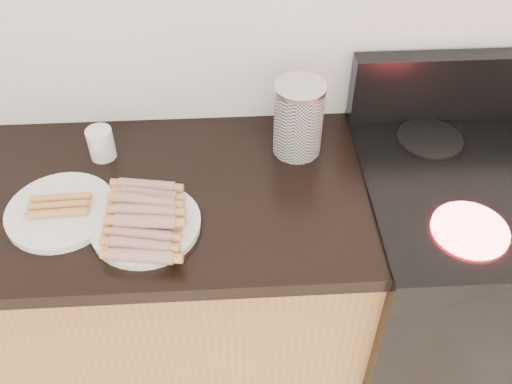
{
  "coord_description": "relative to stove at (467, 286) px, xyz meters",
  "views": [
    {
      "loc": [
        0.06,
        0.64,
        1.91
      ],
      "look_at": [
        0.11,
        1.62,
        0.96
      ],
      "focal_mm": 40.0,
      "sensor_mm": 36.0,
      "label": 1
    }
  ],
  "objects": [
    {
      "name": "side_plate",
      "position": [
        -1.14,
        -0.05,
        0.45
      ],
      "size": [
        0.29,
        0.29,
        0.02
      ],
      "primitive_type": "cylinder",
      "rotation": [
        0.0,
        0.0,
        -0.09
      ],
      "color": "silver",
      "rests_on": "counter_slab"
    },
    {
      "name": "plain_sausages",
      "position": [
        -1.14,
        -0.05,
        0.47
      ],
      "size": [
        0.13,
        0.08,
        0.02
      ],
      "rotation": [
        0.0,
        0.0,
        0.04
      ],
      "color": "#C86639",
      "rests_on": "side_plate"
    },
    {
      "name": "burner_near_left",
      "position": [
        -0.17,
        -0.17,
        0.46
      ],
      "size": [
        0.18,
        0.18,
        0.01
      ],
      "primitive_type": "cylinder",
      "color": "#FF1E2D",
      "rests_on": "stove"
    },
    {
      "name": "main_plate",
      "position": [
        -0.93,
        -0.11,
        0.45
      ],
      "size": [
        0.26,
        0.26,
        0.02
      ],
      "primitive_type": "cylinder",
      "rotation": [
        0.0,
        0.0,
        -0.02
      ],
      "color": "white",
      "rests_on": "counter_slab"
    },
    {
      "name": "stove",
      "position": [
        0.0,
        0.0,
        0.0
      ],
      "size": [
        0.76,
        0.65,
        0.91
      ],
      "color": "black",
      "rests_on": "floor"
    },
    {
      "name": "canister",
      "position": [
        -0.54,
        0.17,
        0.55
      ],
      "size": [
        0.13,
        0.13,
        0.21
      ],
      "rotation": [
        0.0,
        0.0,
        0.26
      ],
      "color": "white",
      "rests_on": "counter_slab"
    },
    {
      "name": "mug",
      "position": [
        -1.07,
        0.17,
        0.49
      ],
      "size": [
        0.07,
        0.07,
        0.09
      ],
      "primitive_type": "cylinder",
      "rotation": [
        0.0,
        0.0,
        0.07
      ],
      "color": "white",
      "rests_on": "counter_slab"
    },
    {
      "name": "stove_panel",
      "position": [
        0.0,
        0.28,
        0.55
      ],
      "size": [
        0.76,
        0.06,
        0.2
      ],
      "primitive_type": "cube",
      "color": "black",
      "rests_on": "stove"
    },
    {
      "name": "hotdog_pile",
      "position": [
        -0.93,
        -0.11,
        0.48
      ],
      "size": [
        0.14,
        0.28,
        0.06
      ],
      "rotation": [
        0.0,
        0.0,
        -0.19
      ],
      "color": "maroon",
      "rests_on": "main_plate"
    },
    {
      "name": "burner_far_left",
      "position": [
        -0.17,
        0.17,
        0.46
      ],
      "size": [
        0.18,
        0.18,
        0.01
      ],
      "primitive_type": "cylinder",
      "color": "black",
      "rests_on": "stove"
    }
  ]
}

